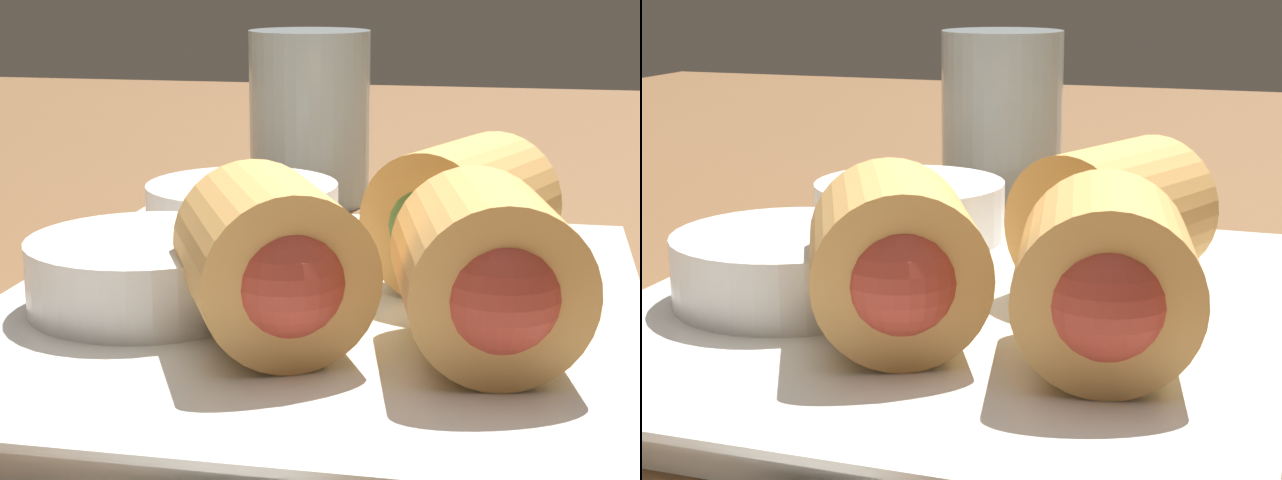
# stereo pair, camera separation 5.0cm
# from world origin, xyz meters

# --- Properties ---
(table_surface) EXTENTS (1.80, 1.40, 0.02)m
(table_surface) POSITION_xyz_m (0.00, 0.00, 0.01)
(table_surface) COLOR brown
(table_surface) RESTS_ON ground
(serving_plate) EXTENTS (0.29, 0.25, 0.01)m
(serving_plate) POSITION_xyz_m (-0.01, -0.02, 0.03)
(serving_plate) COLOR silver
(serving_plate) RESTS_ON table_surface
(roll_front_left) EXTENTS (0.09, 0.08, 0.06)m
(roll_front_left) POSITION_xyz_m (-0.07, -0.01, 0.06)
(roll_front_left) COLOR #DBA356
(roll_front_left) RESTS_ON serving_plate
(roll_front_right) EXTENTS (0.08, 0.08, 0.06)m
(roll_front_right) POSITION_xyz_m (0.01, -0.07, 0.06)
(roll_front_right) COLOR #DBA356
(roll_front_right) RESTS_ON serving_plate
(roll_back_left) EXTENTS (0.08, 0.07, 0.06)m
(roll_back_left) POSITION_xyz_m (-0.07, -0.08, 0.06)
(roll_back_left) COLOR #DBA356
(roll_back_left) RESTS_ON serving_plate
(dipping_bowl_near) EXTENTS (0.09, 0.09, 0.03)m
(dipping_bowl_near) POSITION_xyz_m (-0.04, 0.05, 0.05)
(dipping_bowl_near) COLOR white
(dipping_bowl_near) RESTS_ON serving_plate
(dipping_bowl_far) EXTENTS (0.09, 0.09, 0.03)m
(dipping_bowl_far) POSITION_xyz_m (0.07, 0.04, 0.05)
(dipping_bowl_far) COLOR white
(dipping_bowl_far) RESTS_ON serving_plate
(drinking_glass) EXTENTS (0.07, 0.07, 0.10)m
(drinking_glass) POSITION_xyz_m (0.23, 0.04, 0.07)
(drinking_glass) COLOR silver
(drinking_glass) RESTS_ON table_surface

